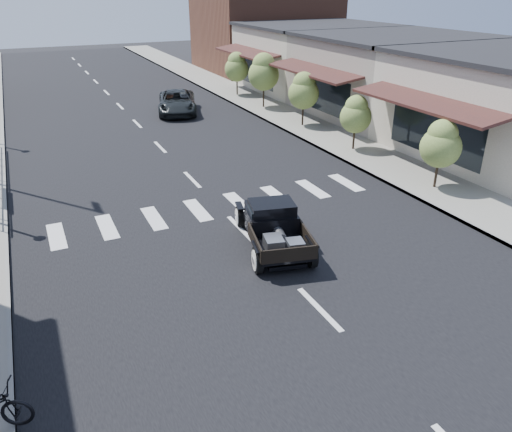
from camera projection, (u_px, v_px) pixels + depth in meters
name	position (u px, v px, depth m)	size (l,w,h in m)	color
ground	(267.00, 256.00, 14.97)	(120.00, 120.00, 0.00)	black
road	(146.00, 132.00, 27.26)	(14.00, 80.00, 0.02)	black
road_markings	(172.00, 159.00, 23.17)	(12.00, 60.00, 0.06)	silver
sidewalk_right	(283.00, 115.00, 30.50)	(3.00, 80.00, 0.15)	gray
storefront_mid	(393.00, 76.00, 30.43)	(10.00, 9.00, 4.50)	#AA9D8E
storefront_far	(316.00, 58.00, 37.81)	(10.00, 9.00, 4.50)	beige
far_building_right	(264.00, 30.00, 45.67)	(11.00, 10.00, 7.00)	brown
small_tree_a	(439.00, 155.00, 19.10)	(1.55, 1.55, 2.58)	olive
small_tree_b	(355.00, 123.00, 23.62)	(1.49, 1.49, 2.48)	olive
small_tree_c	(303.00, 100.00, 27.57)	(1.69, 1.69, 2.82)	olive
small_tree_d	(264.00, 81.00, 31.61)	(1.94, 1.94, 3.24)	olive
small_tree_e	(237.00, 74.00, 35.24)	(1.70, 1.70, 2.83)	olive
hotrod_pickup	(273.00, 225.00, 15.25)	(1.93, 4.13, 1.43)	black
second_car	(177.00, 102.00, 31.05)	(2.24, 4.85, 1.35)	black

